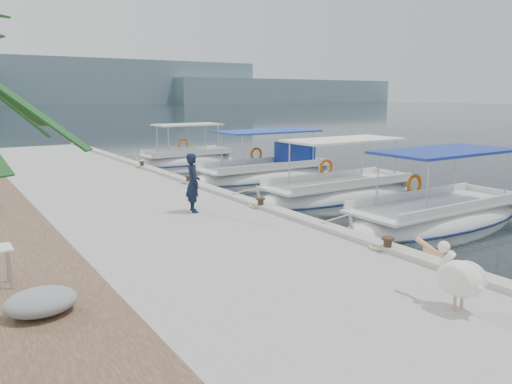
% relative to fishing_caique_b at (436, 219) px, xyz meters
% --- Properties ---
extents(ground, '(400.00, 400.00, 0.00)m').
position_rel_fishing_caique_b_xyz_m(ground, '(-4.30, 1.23, -0.12)').
color(ground, black).
rests_on(ground, ground).
extents(concrete_quay, '(6.00, 40.00, 0.50)m').
position_rel_fishing_caique_b_xyz_m(concrete_quay, '(-7.30, 6.23, 0.13)').
color(concrete_quay, gray).
rests_on(concrete_quay, ground).
extents(quay_curb, '(0.44, 40.00, 0.12)m').
position_rel_fishing_caique_b_xyz_m(quay_curb, '(-4.52, 6.23, 0.44)').
color(quay_curb, '#A7A294').
rests_on(quay_curb, concrete_quay).
extents(distant_hills, '(330.00, 60.00, 18.00)m').
position_rel_fishing_caique_b_xyz_m(distant_hills, '(25.31, 202.73, 7.49)').
color(distant_hills, slate).
rests_on(distant_hills, ground).
extents(fishing_caique_b, '(7.42, 2.46, 2.83)m').
position_rel_fishing_caique_b_xyz_m(fishing_caique_b, '(0.00, 0.00, 0.00)').
color(fishing_caique_b, silver).
rests_on(fishing_caique_b, ground).
extents(fishing_caique_c, '(7.61, 2.34, 2.83)m').
position_rel_fishing_caique_b_xyz_m(fishing_caique_c, '(0.09, 4.51, 0.00)').
color(fishing_caique_c, silver).
rests_on(fishing_caique_c, ground).
extents(fishing_caique_d, '(7.87, 2.52, 2.83)m').
position_rel_fishing_caique_b_xyz_m(fishing_caique_d, '(0.33, 9.76, 0.06)').
color(fishing_caique_d, silver).
rests_on(fishing_caique_d, ground).
extents(fishing_caique_e, '(6.14, 2.18, 2.83)m').
position_rel_fishing_caique_b_xyz_m(fishing_caique_e, '(-0.64, 16.53, 0.00)').
color(fishing_caique_e, silver).
rests_on(fishing_caique_e, ground).
extents(mooring_bollards, '(0.28, 20.28, 0.33)m').
position_rel_fishing_caique_b_xyz_m(mooring_bollards, '(-4.65, 2.73, 0.57)').
color(mooring_bollards, black).
rests_on(mooring_bollards, concrete_quay).
extents(pelican, '(0.52, 1.34, 1.04)m').
position_rel_fishing_caique_b_xyz_m(pelican, '(-5.96, -4.92, 0.91)').
color(pelican, tan).
rests_on(pelican, concrete_quay).
extents(fisherman, '(0.53, 0.70, 1.72)m').
position_rel_fishing_caique_b_xyz_m(fisherman, '(-6.51, 3.46, 1.23)').
color(fisherman, black).
rests_on(fisherman, concrete_quay).
extents(tarp_bundle, '(1.10, 0.90, 0.40)m').
position_rel_fishing_caique_b_xyz_m(tarp_bundle, '(-11.55, -1.52, 0.58)').
color(tarp_bundle, gray).
rests_on(tarp_bundle, cobblestone_strip).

